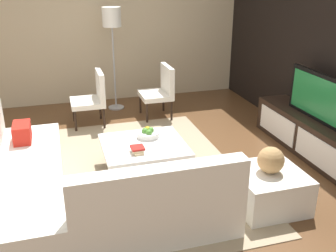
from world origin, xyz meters
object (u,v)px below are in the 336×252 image
Objects in this scene: sectional_couch at (66,189)px; ottoman at (268,189)px; decorative_ball at (271,160)px; media_console at (311,136)px; accent_chair_far at (161,88)px; floor_lamp at (112,24)px; book_stack at (137,150)px; coffee_table at (144,157)px; accent_chair_near at (93,95)px; fruit_bowl at (148,133)px; television at (317,96)px.

ottoman is at bearing 77.15° from sectional_couch.
decorative_ball is (0.46, 2.04, 0.26)m from sectional_couch.
media_console is at bearing 129.33° from decorative_ball.
sectional_couch is 3.01m from accent_chair_far.
floor_lamp is 2.92m from book_stack.
coffee_table is 2.01m from accent_chair_far.
sectional_couch is 3.53× the size of ottoman.
accent_chair_near is 3.11× the size of fruit_bowl.
ottoman is (1.10, 1.08, -0.00)m from coffee_table.
book_stack is at bearing -29.62° from coffee_table.
ottoman is at bearing 0.00° from decorative_ball.
fruit_bowl is at bearing 150.71° from book_stack.
television is 1.57× the size of ottoman.
accent_chair_near is 4.37× the size of book_stack.
floor_lamp is (-3.12, 1.01, 1.21)m from sectional_couch.
media_console is 7.47× the size of fruit_bowl.
accent_chair_far is (-1.86, 0.73, 0.29)m from coffee_table.
floor_lamp is 8.88× the size of book_stack.
accent_chair_near is (-1.89, -2.70, -0.32)m from television.
coffee_table is at bearing 123.51° from sectional_couch.
sectional_couch is 2.10m from decorative_ball.
fruit_bowl is at bearing -97.27° from television.
floor_lamp is at bearing -178.89° from fruit_bowl.
media_console is 3.64m from floor_lamp.
fruit_bowl is (2.31, 0.04, -1.06)m from floor_lamp.
television is at bearing 42.62° from accent_chair_far.
decorative_ball is (1.10, 1.08, 0.34)m from coffee_table.
accent_chair_far is 3.14× the size of decorative_ball.
accent_chair_far reaches higher than ottoman.
television is 5.50× the size of book_stack.
sectional_couch is at bearing -6.96° from accent_chair_near.
fruit_bowl is 1.61m from decorative_ball.
media_console is 10.51× the size of book_stack.
television is at bearing 92.79° from book_stack.
accent_chair_near reaches higher than ottoman.
floor_lamp is at bearing -139.08° from media_console.
coffee_table is (-0.63, 0.96, -0.08)m from sectional_couch.
book_stack is at bearing 13.82° from accent_chair_near.
television is 3.31m from accent_chair_near.
coffee_table is 1.58m from decorative_ball.
ottoman is 2.53× the size of decorative_ball.
decorative_ball is at bearing 0.00° from ottoman.
decorative_ball is (2.89, 1.48, 0.05)m from accent_chair_near.
book_stack is at bearing -87.21° from television.
decorative_ball is at bearing 10.65° from accent_chair_far.
media_console is 1.60m from decorative_ball.
accent_chair_far reaches higher than media_console.
floor_lamp reaches higher than coffee_table.
television is at bearing 129.32° from decorative_ball.
accent_chair_near and accent_chair_far have the same top height.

